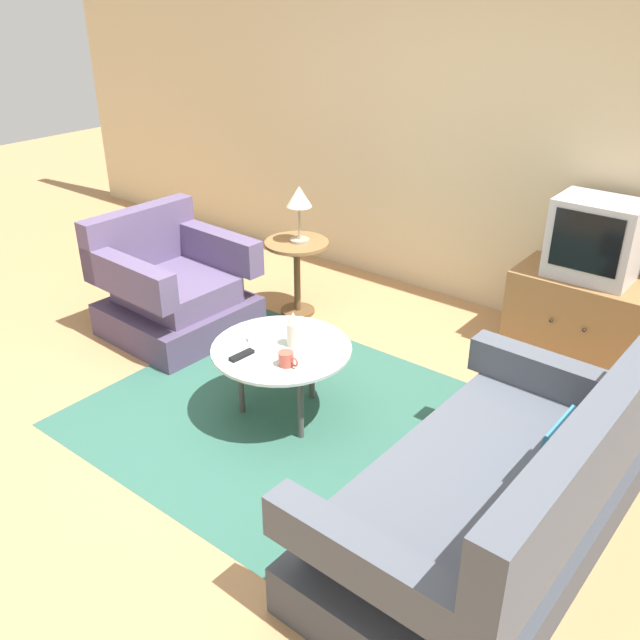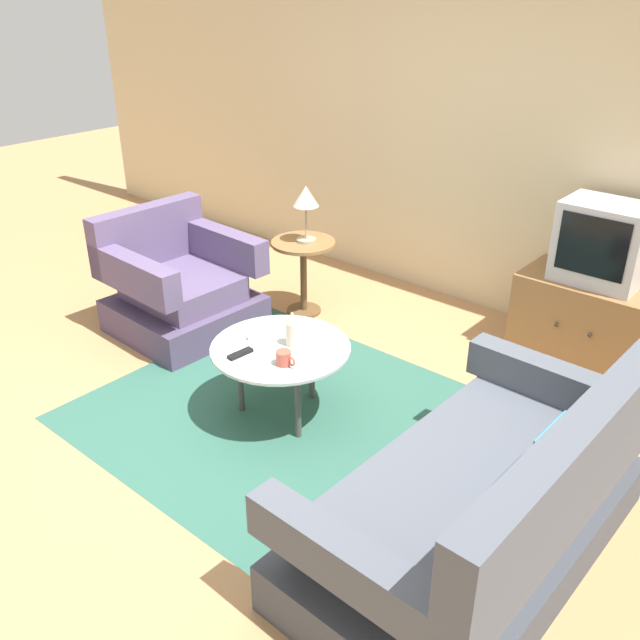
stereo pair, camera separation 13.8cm
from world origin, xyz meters
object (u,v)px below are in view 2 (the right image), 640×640
tv_remote_dark (240,354)px  side_table (303,262)px  table_lamp (306,200)px  vase (292,329)px  armchair (179,288)px  coffee_table (281,352)px  mug (284,358)px  couch (484,507)px  tv_stand (587,320)px  tv_remote_silver (261,336)px  television (603,243)px

tv_remote_dark → side_table: bearing=-146.3°
table_lamp → vase: size_ratio=1.99×
side_table → table_lamp: (0.02, 0.02, 0.48)m
armchair → coffee_table: size_ratio=1.17×
vase → mug: bearing=-58.9°
armchair → couch: 2.82m
armchair → side_table: size_ratio=1.62×
couch → table_lamp: (-2.22, 1.36, 0.60)m
mug → couch: bearing=-5.0°
coffee_table → mug: mug is taller
side_table → table_lamp: bearing=43.1°
side_table → tv_stand: bearing=20.4°
side_table → coffee_table: bearing=-53.5°
vase → couch: bearing=-12.4°
side_table → mug: side_table is taller
coffee_table → couch: bearing=-9.8°
coffee_table → mug: size_ratio=6.28×
couch → tv_remote_silver: couch is taller
table_lamp → mug: size_ratio=3.28×
table_lamp → tv_remote_silver: size_ratio=2.60×
television → mug: (-0.93, -1.94, -0.33)m
television → couch: bearing=-80.4°
coffee_table → tv_stand: tv_stand is taller
armchair → tv_stand: bearing=123.5°
armchair → television: size_ratio=1.77×
couch → side_table: size_ratio=3.04×
coffee_table → side_table: 1.37m
side_table → vase: vase is taller
couch → tv_stand: size_ratio=1.94×
television → vase: 2.05m
armchair → side_table: 0.93m
coffee_table → table_lamp: (-0.80, 1.11, 0.47)m
mug → tv_remote_silver: 0.34m
armchair → television: television is taller
table_lamp → television: bearing=20.3°
tv_remote_dark → tv_remote_silver: 0.23m
armchair → coffee_table: bearing=78.1°
mug → table_lamp: bearing=127.3°
tv_remote_silver → side_table: bearing=62.2°
table_lamp → vase: 1.39m
couch → tv_remote_dark: size_ratio=11.21×
television → tv_remote_dark: 2.37m
table_lamp → mug: (0.95, -1.25, -0.39)m
armchair → coffee_table: armchair is taller
tv_stand → television: size_ratio=1.71×
tv_stand → table_lamp: bearing=-159.8°
couch → side_table: bearing=60.3°
armchair → side_table: bearing=147.8°
armchair → tv_stand: (2.42, 1.47, -0.02)m
coffee_table → tv_remote_dark: size_ratio=5.09×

